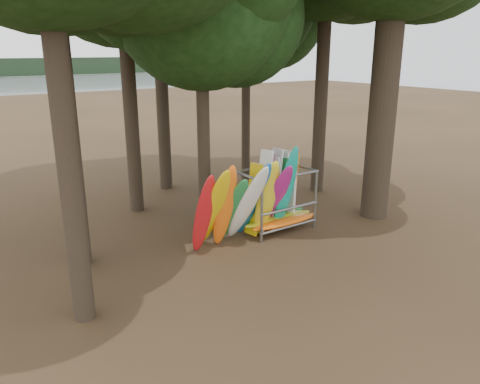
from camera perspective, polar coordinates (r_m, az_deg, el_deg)
ground at (r=15.53m, az=4.69°, el=-5.98°), size 120.00×120.00×0.00m
kayak_row at (r=14.87m, az=0.87°, el=-1.32°), size 3.86×2.11×3.23m
storage_rack at (r=16.26m, az=4.30°, el=-1.12°), size 3.05×1.57×2.86m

